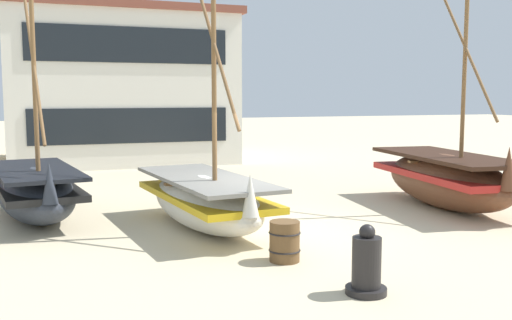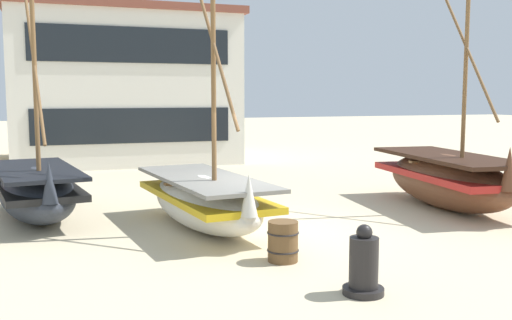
{
  "view_description": "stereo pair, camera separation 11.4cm",
  "coord_description": "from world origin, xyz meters",
  "px_view_note": "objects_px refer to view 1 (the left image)",
  "views": [
    {
      "loc": [
        -4.46,
        -11.06,
        2.83
      ],
      "look_at": [
        0.0,
        1.0,
        1.4
      ],
      "focal_mm": 40.44,
      "sensor_mm": 36.0,
      "label": 1
    },
    {
      "loc": [
        -4.36,
        -11.1,
        2.83
      ],
      "look_at": [
        0.0,
        1.0,
        1.4
      ],
      "focal_mm": 40.44,
      "sensor_mm": 36.0,
      "label": 2
    }
  ],
  "objects_px": {
    "fishing_boat_centre_large": "(447,178)",
    "wooden_barrel": "(285,241)",
    "fishing_boat_far_right": "(36,191)",
    "fishing_boat_near_left": "(205,199)",
    "capstan_winch": "(366,266)",
    "harbor_building_main": "(120,87)"
  },
  "relations": [
    {
      "from": "fishing_boat_far_right",
      "to": "wooden_barrel",
      "type": "relative_size",
      "value": 7.92
    },
    {
      "from": "fishing_boat_near_left",
      "to": "harbor_building_main",
      "type": "distance_m",
      "value": 14.32
    },
    {
      "from": "wooden_barrel",
      "to": "harbor_building_main",
      "type": "bearing_deg",
      "value": 92.04
    },
    {
      "from": "fishing_boat_near_left",
      "to": "fishing_boat_centre_large",
      "type": "height_order",
      "value": "fishing_boat_centre_large"
    },
    {
      "from": "fishing_boat_near_left",
      "to": "fishing_boat_far_right",
      "type": "relative_size",
      "value": 1.01
    },
    {
      "from": "wooden_barrel",
      "to": "fishing_boat_near_left",
      "type": "bearing_deg",
      "value": 101.85
    },
    {
      "from": "fishing_boat_far_right",
      "to": "capstan_winch",
      "type": "distance_m",
      "value": 8.3
    },
    {
      "from": "fishing_boat_near_left",
      "to": "wooden_barrel",
      "type": "distance_m",
      "value": 3.0
    },
    {
      "from": "fishing_boat_centre_large",
      "to": "wooden_barrel",
      "type": "xyz_separation_m",
      "value": [
        -5.76,
        -3.0,
        -0.4
      ]
    },
    {
      "from": "fishing_boat_far_right",
      "to": "harbor_building_main",
      "type": "height_order",
      "value": "harbor_building_main"
    },
    {
      "from": "fishing_boat_centre_large",
      "to": "fishing_boat_near_left",
      "type": "bearing_deg",
      "value": -179.23
    },
    {
      "from": "fishing_boat_near_left",
      "to": "fishing_boat_far_right",
      "type": "height_order",
      "value": "fishing_boat_near_left"
    },
    {
      "from": "fishing_boat_centre_large",
      "to": "fishing_boat_far_right",
      "type": "relative_size",
      "value": 1.03
    },
    {
      "from": "fishing_boat_near_left",
      "to": "fishing_boat_far_right",
      "type": "xyz_separation_m",
      "value": [
        -3.41,
        2.15,
        0.04
      ]
    },
    {
      "from": "fishing_boat_near_left",
      "to": "capstan_winch",
      "type": "height_order",
      "value": "fishing_boat_near_left"
    },
    {
      "from": "capstan_winch",
      "to": "wooden_barrel",
      "type": "distance_m",
      "value": 1.97
    },
    {
      "from": "fishing_boat_near_left",
      "to": "wooden_barrel",
      "type": "xyz_separation_m",
      "value": [
        0.61,
        -2.92,
        -0.27
      ]
    },
    {
      "from": "fishing_boat_far_right",
      "to": "wooden_barrel",
      "type": "bearing_deg",
      "value": -51.54
    },
    {
      "from": "fishing_boat_far_right",
      "to": "harbor_building_main",
      "type": "xyz_separation_m",
      "value": [
        3.42,
        11.93,
        2.57
      ]
    },
    {
      "from": "fishing_boat_near_left",
      "to": "harbor_building_main",
      "type": "xyz_separation_m",
      "value": [
        0.01,
        14.08,
        2.61
      ]
    },
    {
      "from": "fishing_boat_centre_large",
      "to": "fishing_boat_far_right",
      "type": "height_order",
      "value": "fishing_boat_centre_large"
    },
    {
      "from": "fishing_boat_near_left",
      "to": "wooden_barrel",
      "type": "bearing_deg",
      "value": -78.15
    }
  ]
}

